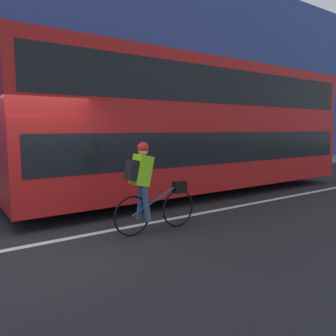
% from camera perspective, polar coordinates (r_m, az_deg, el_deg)
% --- Properties ---
extents(ground_plane, '(80.00, 80.00, 0.00)m').
position_cam_1_polar(ground_plane, '(6.12, -22.23, -11.90)').
color(ground_plane, '#232326').
extents(road_center_line, '(50.00, 0.14, 0.01)m').
position_cam_1_polar(road_center_line, '(6.00, -21.95, -12.24)').
color(road_center_line, silver).
rests_on(road_center_line, ground_plane).
extents(bus, '(10.36, 2.58, 3.72)m').
position_cam_1_polar(bus, '(9.62, 4.78, 7.71)').
color(bus, black).
rests_on(bus, ground_plane).
extents(cyclist_on_bike, '(1.75, 0.32, 1.68)m').
position_cam_1_polar(cyclist_on_bike, '(5.98, -3.51, -2.93)').
color(cyclist_on_bike, black).
rests_on(cyclist_on_bike, ground_plane).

